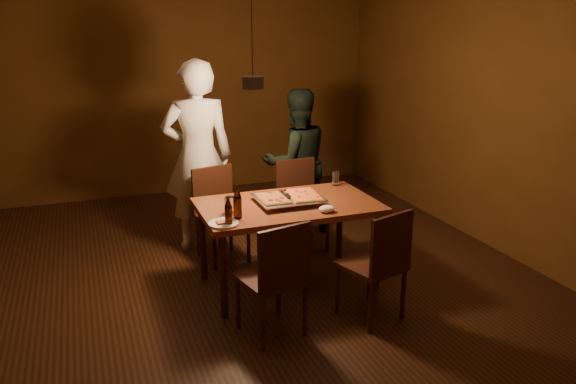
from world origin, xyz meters
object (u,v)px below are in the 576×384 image
object	(u,v)px
pizza_tray	(289,200)
diner_dark	(296,162)
diner_white	(198,157)
chair_near_right	(380,256)
plate_slice	(223,223)
pendant_lamp	(253,81)
chair_near_left	(277,270)
chair_far_right	(300,196)
beer_bottle_a	(228,211)
chair_far_left	(218,205)
beer_bottle_b	(237,202)
dining_table	(288,212)

from	to	relation	value
pizza_tray	diner_dark	world-z (taller)	diner_dark
diner_white	chair_near_right	bearing A→B (deg)	123.17
pizza_tray	plate_slice	size ratio (longest dim) A/B	2.34
plate_slice	pendant_lamp	size ratio (longest dim) A/B	0.21
chair_near_left	pizza_tray	size ratio (longest dim) A/B	0.91
chair_far_right	plate_slice	xyz separation A→B (m)	(-1.07, -1.12, 0.22)
beer_bottle_a	chair_near_right	bearing A→B (deg)	-25.14
chair_far_right	plate_slice	world-z (taller)	chair_far_right
chair_far_left	pendant_lamp	world-z (taller)	pendant_lamp
beer_bottle_a	diner_dark	world-z (taller)	diner_dark
chair_far_right	pendant_lamp	world-z (taller)	pendant_lamp
diner_white	pendant_lamp	bearing A→B (deg)	114.39
beer_bottle_a	diner_white	size ratio (longest dim) A/B	0.12
chair_near_right	pendant_lamp	xyz separation A→B (m)	(-0.66, 1.02, 1.22)
beer_bottle_b	diner_dark	bearing A→B (deg)	53.45
dining_table	chair_near_left	xyz separation A→B (m)	(-0.38, -0.79, -0.14)
diner_white	pendant_lamp	distance (m)	1.28
dining_table	chair_far_left	xyz separation A→B (m)	(-0.42, 0.80, -0.14)
dining_table	chair_near_right	xyz separation A→B (m)	(0.43, -0.83, -0.14)
chair_near_left	beer_bottle_b	distance (m)	0.68
chair_far_right	dining_table	bearing A→B (deg)	57.59
pendant_lamp	beer_bottle_a	bearing A→B (deg)	-124.89
chair_far_left	dining_table	bearing A→B (deg)	104.63
chair_near_left	pendant_lamp	xyz separation A→B (m)	(0.14, 0.98, 1.22)
chair_near_left	beer_bottle_a	distance (m)	0.59
chair_far_left	chair_near_right	distance (m)	1.84
beer_bottle_a	pendant_lamp	distance (m)	1.11
dining_table	pizza_tray	distance (m)	0.10
dining_table	diner_white	size ratio (longest dim) A/B	0.79
chair_far_left	diner_dark	size ratio (longest dim) A/B	0.32
chair_far_right	diner_dark	xyz separation A→B (m)	(0.12, 0.41, 0.25)
chair_near_left	beer_bottle_b	world-z (taller)	beer_bottle_b
pizza_tray	beer_bottle_b	distance (m)	0.56
beer_bottle_a	diner_dark	distance (m)	1.94
plate_slice	diner_dark	distance (m)	1.94
chair_near_right	plate_slice	bearing A→B (deg)	136.89
pizza_tray	diner_white	size ratio (longest dim) A/B	0.29
chair_near_right	beer_bottle_b	bearing A→B (deg)	128.49
pizza_tray	beer_bottle_a	size ratio (longest dim) A/B	2.49
chair_far_left	plate_slice	bearing A→B (deg)	65.88
pendant_lamp	chair_far_left	bearing A→B (deg)	106.74
chair_far_left	beer_bottle_b	bearing A→B (deg)	72.68
diner_white	beer_bottle_a	bearing A→B (deg)	94.07
chair_near_left	diner_dark	size ratio (longest dim) A/B	0.32
chair_near_right	pizza_tray	size ratio (longest dim) A/B	0.96
dining_table	pizza_tray	bearing A→B (deg)	52.45
chair_near_right	pizza_tray	distance (m)	0.97
chair_far_right	chair_near_left	xyz separation A→B (m)	(-0.81, -1.59, 0.00)
chair_far_left	diner_white	world-z (taller)	diner_white
beer_bottle_b	diner_dark	world-z (taller)	diner_dark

